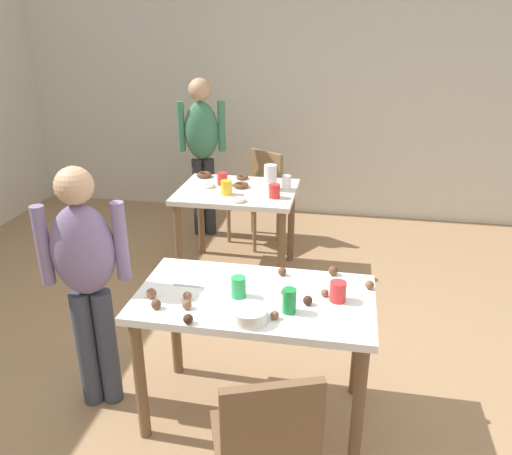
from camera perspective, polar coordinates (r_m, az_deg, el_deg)
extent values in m
plane|color=#9E7A56|center=(3.09, 0.08, -19.11)|extent=(6.40, 6.40, 0.00)
cube|color=beige|center=(5.54, 6.29, 14.60)|extent=(6.40, 0.10, 2.60)
cube|color=white|center=(2.61, -0.08, -7.95)|extent=(1.20, 0.66, 0.04)
cylinder|color=brown|center=(2.75, -12.78, -16.30)|extent=(0.06, 0.06, 0.71)
cylinder|color=brown|center=(2.58, 11.32, -19.15)|extent=(0.06, 0.06, 0.71)
cylinder|color=brown|center=(3.15, -9.01, -10.38)|extent=(0.06, 0.06, 0.71)
cylinder|color=brown|center=(3.01, 11.32, -12.36)|extent=(0.06, 0.06, 0.71)
cube|color=silver|center=(4.17, -2.11, 4.01)|extent=(0.95, 0.75, 0.04)
cylinder|color=brown|center=(4.13, -8.61, -2.02)|extent=(0.06, 0.06, 0.71)
cylinder|color=brown|center=(3.95, 2.84, -2.95)|extent=(0.06, 0.06, 0.71)
cylinder|color=brown|center=(4.68, -6.16, 1.14)|extent=(0.06, 0.06, 0.71)
cylinder|color=brown|center=(4.52, 3.94, 0.45)|extent=(0.06, 0.06, 0.71)
cube|color=brown|center=(2.28, 0.77, -22.86)|extent=(0.51, 0.51, 0.04)
cube|color=brown|center=(1.99, 1.82, -21.84)|extent=(0.37, 0.17, 0.42)
cylinder|color=brown|center=(2.58, 4.03, -23.21)|extent=(0.04, 0.04, 0.41)
cube|color=olive|center=(4.87, -0.28, 3.07)|extent=(0.55, 0.55, 0.04)
cube|color=olive|center=(4.92, 1.15, 6.11)|extent=(0.34, 0.24, 0.42)
cylinder|color=olive|center=(4.73, -0.17, -0.47)|extent=(0.04, 0.04, 0.41)
cylinder|color=olive|center=(4.95, -3.06, 0.57)|extent=(0.04, 0.04, 0.41)
cylinder|color=olive|center=(4.96, 2.50, 0.65)|extent=(0.04, 0.04, 0.41)
cylinder|color=olive|center=(5.17, -0.37, 1.61)|extent=(0.04, 0.04, 0.41)
cylinder|color=#383D4C|center=(3.04, -18.33, -12.78)|extent=(0.11, 0.11, 0.70)
cylinder|color=#383D4C|center=(3.02, -16.23, -12.74)|extent=(0.11, 0.11, 0.70)
ellipsoid|color=slate|center=(2.74, -18.72, -2.41)|extent=(0.37, 0.29, 0.50)
sphere|color=tan|center=(2.62, -19.64, 4.43)|extent=(0.19, 0.19, 0.19)
cylinder|color=slate|center=(2.77, -22.67, -1.89)|extent=(0.09, 0.09, 0.42)
cylinder|color=slate|center=(2.70, -14.85, -1.50)|extent=(0.09, 0.09, 0.42)
cylinder|color=#28282D|center=(5.10, -5.18, 3.39)|extent=(0.11, 0.11, 0.78)
cylinder|color=#28282D|center=(5.11, -6.42, 3.37)|extent=(0.11, 0.11, 0.78)
ellipsoid|color=#3D7A56|center=(4.93, -6.11, 10.68)|extent=(0.35, 0.26, 0.55)
sphere|color=tan|center=(4.86, -6.29, 15.06)|extent=(0.21, 0.21, 0.21)
cylinder|color=#3D7A56|center=(4.91, -3.87, 11.19)|extent=(0.08, 0.08, 0.47)
cylinder|color=#3D7A56|center=(4.94, -8.37, 11.08)|extent=(0.08, 0.08, 0.47)
cylinder|color=white|center=(2.38, -0.73, -9.69)|extent=(0.17, 0.17, 0.06)
cylinder|color=#198438|center=(2.44, 3.73, -8.15)|extent=(0.07, 0.07, 0.12)
cube|color=silver|center=(2.70, -7.50, -6.47)|extent=(0.17, 0.02, 0.01)
cylinder|color=red|center=(2.56, 9.12, -7.06)|extent=(0.08, 0.08, 0.10)
cylinder|color=green|center=(2.56, -1.96, -6.66)|extent=(0.07, 0.07, 0.11)
sphere|color=brown|center=(2.71, 12.56, -6.25)|extent=(0.05, 0.05, 0.05)
sphere|color=brown|center=(2.50, -7.72, -8.50)|extent=(0.05, 0.05, 0.05)
sphere|color=brown|center=(2.60, 7.68, -7.24)|extent=(0.04, 0.04, 0.04)
sphere|color=#3D2319|center=(2.39, -7.58, -10.07)|extent=(0.05, 0.05, 0.05)
sphere|color=brown|center=(2.57, -7.65, -7.57)|extent=(0.04, 0.04, 0.04)
sphere|color=brown|center=(2.40, 2.10, -9.74)|extent=(0.04, 0.04, 0.04)
sphere|color=brown|center=(2.78, 2.94, -4.91)|extent=(0.05, 0.05, 0.05)
sphere|color=#3D2319|center=(2.52, 5.79, -8.08)|extent=(0.05, 0.05, 0.05)
sphere|color=brown|center=(2.61, -11.61, -7.21)|extent=(0.05, 0.05, 0.05)
sphere|color=brown|center=(2.81, 8.60, -4.77)|extent=(0.05, 0.05, 0.05)
sphere|color=brown|center=(2.52, -11.09, -8.39)|extent=(0.05, 0.05, 0.05)
sphere|color=brown|center=(2.59, 3.24, -7.21)|extent=(0.04, 0.04, 0.04)
cylinder|color=white|center=(4.13, 1.61, 5.62)|extent=(0.10, 0.10, 0.21)
cylinder|color=red|center=(4.27, -3.77, 5.45)|extent=(0.08, 0.08, 0.10)
cylinder|color=white|center=(4.15, 3.42, 5.05)|extent=(0.07, 0.07, 0.11)
cylinder|color=yellow|center=(4.02, -3.32, 4.47)|extent=(0.09, 0.09, 0.11)
cylinder|color=red|center=(3.95, 2.07, 4.08)|extent=(0.08, 0.08, 0.11)
torus|color=white|center=(4.33, 1.39, 5.24)|extent=(0.12, 0.12, 0.03)
torus|color=white|center=(4.22, -5.29, 4.69)|extent=(0.10, 0.10, 0.03)
torus|color=brown|center=(4.51, -5.80, 5.88)|extent=(0.13, 0.13, 0.04)
torus|color=brown|center=(4.43, -1.53, 5.62)|extent=(0.10, 0.10, 0.03)
torus|color=white|center=(3.87, -1.92, 3.12)|extent=(0.10, 0.10, 0.03)
torus|color=brown|center=(4.20, -1.67, 4.73)|extent=(0.12, 0.12, 0.04)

